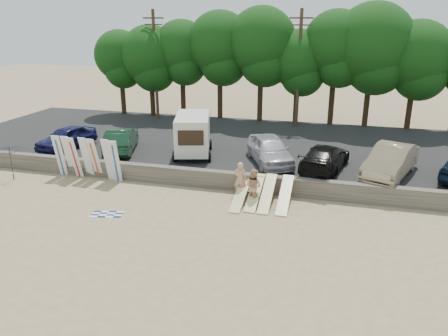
{
  "coord_description": "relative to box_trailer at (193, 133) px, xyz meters",
  "views": [
    {
      "loc": [
        5.38,
        -18.8,
        8.96
      ],
      "look_at": [
        -0.5,
        3.0,
        1.21
      ],
      "focal_mm": 35.0,
      "sensor_mm": 36.0,
      "label": 1
    }
  ],
  "objects": [
    {
      "name": "ground",
      "position": [
        3.45,
        -6.42,
        -2.14
      ],
      "size": [
        120.0,
        120.0,
        0.0
      ],
      "primitive_type": "plane",
      "color": "tan",
      "rests_on": "ground"
    },
    {
      "name": "seawall",
      "position": [
        3.45,
        -3.42,
        -1.64
      ],
      "size": [
        44.0,
        0.5,
        1.0
      ],
      "primitive_type": "cube",
      "color": "#6B6356",
      "rests_on": "ground"
    },
    {
      "name": "parking_lot",
      "position": [
        3.45,
        4.08,
        -1.79
      ],
      "size": [
        44.0,
        14.5,
        0.7
      ],
      "primitive_type": "cube",
      "color": "#282828",
      "rests_on": "ground"
    },
    {
      "name": "treeline",
      "position": [
        4.15,
        11.07,
        4.5
      ],
      "size": [
        32.05,
        6.32,
        9.57
      ],
      "color": "#382616",
      "rests_on": "parking_lot"
    },
    {
      "name": "utility_poles",
      "position": [
        5.45,
        9.58,
        3.29
      ],
      "size": [
        25.8,
        0.26,
        9.0
      ],
      "color": "#473321",
      "rests_on": "parking_lot"
    },
    {
      "name": "box_trailer",
      "position": [
        0.0,
        0.0,
        0.0
      ],
      "size": [
        3.12,
        4.43,
        2.57
      ],
      "rotation": [
        0.0,
        0.0,
        0.27
      ],
      "color": "beige",
      "rests_on": "parking_lot"
    },
    {
      "name": "car_0",
      "position": [
        -8.65,
        -0.77,
        -0.7
      ],
      "size": [
        2.73,
        4.65,
        1.48
      ],
      "primitive_type": "imported",
      "rotation": [
        0.0,
        0.0,
        -0.24
      ],
      "color": "#131543",
      "rests_on": "parking_lot"
    },
    {
      "name": "car_1",
      "position": [
        -4.79,
        -0.45,
        -0.66
      ],
      "size": [
        3.05,
        4.99,
        1.55
      ],
      "primitive_type": "imported",
      "rotation": [
        0.0,
        0.0,
        3.46
      ],
      "color": "#12311C",
      "rests_on": "parking_lot"
    },
    {
      "name": "car_2",
      "position": [
        4.97,
        -0.37,
        -0.6
      ],
      "size": [
        3.89,
        5.32,
        1.69
      ],
      "primitive_type": "imported",
      "rotation": [
        0.0,
        0.0,
        0.44
      ],
      "color": "#B4B2B8",
      "rests_on": "parking_lot"
    },
    {
      "name": "car_3",
      "position": [
        8.21,
        -0.73,
        -0.71
      ],
      "size": [
        3.02,
        5.37,
        1.47
      ],
      "primitive_type": "imported",
      "rotation": [
        0.0,
        0.0,
        2.94
      ],
      "color": "black",
      "rests_on": "parking_lot"
    },
    {
      "name": "car_4",
      "position": [
        11.74,
        -0.89,
        -0.58
      ],
      "size": [
        3.5,
        5.54,
        1.72
      ],
      "primitive_type": "imported",
      "rotation": [
        0.0,
        0.0,
        -0.35
      ],
      "color": "#96805F",
      "rests_on": "parking_lot"
    },
    {
      "name": "surfboard_upright_0",
      "position": [
        -6.99,
        -3.94,
        -0.86
      ],
      "size": [
        0.53,
        0.6,
        2.56
      ],
      "primitive_type": "cube",
      "rotation": [
        0.2,
        0.0,
        0.05
      ],
      "color": "white",
      "rests_on": "ground"
    },
    {
      "name": "surfboard_upright_1",
      "position": [
        -6.44,
        -3.82,
        -0.87
      ],
      "size": [
        0.51,
        0.68,
        2.54
      ],
      "primitive_type": "cube",
      "rotation": [
        0.24,
        0.0,
        0.02
      ],
      "color": "white",
      "rests_on": "ground"
    },
    {
      "name": "surfboard_upright_2",
      "position": [
        -5.92,
        -4.02,
        -0.87
      ],
      "size": [
        0.55,
        0.71,
        2.54
      ],
      "primitive_type": "cube",
      "rotation": [
        0.24,
        0.0,
        -0.08
      ],
      "color": "white",
      "rests_on": "ground"
    },
    {
      "name": "surfboard_upright_3",
      "position": [
        -5.24,
        -3.88,
        -0.87
      ],
      "size": [
        0.55,
        0.67,
        2.55
      ],
      "primitive_type": "cube",
      "rotation": [
        0.22,
        0.0,
        -0.08
      ],
      "color": "white",
      "rests_on": "ground"
    },
    {
      "name": "surfboard_upright_4",
      "position": [
        -4.69,
        -3.89,
        -0.88
      ],
      "size": [
        0.53,
        0.76,
        2.52
      ],
      "primitive_type": "cube",
      "rotation": [
        0.27,
        0.0,
        -0.04
      ],
      "color": "white",
      "rests_on": "ground"
    },
    {
      "name": "surfboard_upright_5",
      "position": [
        -3.78,
        -3.96,
        -0.86
      ],
      "size": [
        0.55,
        0.59,
        2.57
      ],
      "primitive_type": "cube",
      "rotation": [
        0.19,
        0.0,
        -0.1
      ],
      "color": "white",
      "rests_on": "ground"
    },
    {
      "name": "surfboard_upright_6",
      "position": [
        -3.29,
        -4.06,
        -0.86
      ],
      "size": [
        0.57,
        0.66,
        2.55
      ],
      "primitive_type": "cube",
      "rotation": [
        0.21,
        0.0,
        0.13
      ],
      "color": "white",
      "rests_on": "ground"
    },
    {
      "name": "surfboard_low_0",
      "position": [
        4.26,
        -5.02,
        -1.74
      ],
      "size": [
        0.56,
        2.93,
        0.8
      ],
      "primitive_type": "cube",
      "rotation": [
        0.25,
        0.0,
        0.0
      ],
      "color": "beige",
      "rests_on": "ground"
    },
    {
      "name": "surfboard_low_1",
      "position": [
        4.98,
        -4.82,
        -1.61
      ],
      "size": [
        0.56,
        2.85,
        1.07
      ],
      "primitive_type": "cube",
      "rotation": [
        0.34,
        0.0,
        0.0
      ],
      "color": "beige",
      "rests_on": "ground"
    },
    {
      "name": "surfboard_low_2",
      "position": [
        5.62,
        -4.86,
        -1.57
      ],
      "size": [
        0.56,
        2.82,
        1.15
      ],
      "primitive_type": "cube",
      "rotation": [
        0.37,
        0.0,
        0.0
      ],
      "color": "beige",
      "rests_on": "ground"
    },
    {
      "name": "surfboard_low_3",
      "position": [
        6.51,
        -4.83,
        -1.57
      ],
      "size": [
        0.56,
        2.82,
        1.15
      ],
      "primitive_type": "cube",
      "rotation": [
        0.37,
        0.0,
        0.0
      ],
      "color": "beige",
      "rests_on": "ground"
    },
    {
      "name": "beachgoer_a",
      "position": [
        4.06,
        -4.25,
        -1.18
      ],
      "size": [
        0.7,
        0.47,
        1.91
      ],
      "primitive_type": "imported",
      "rotation": [
        0.0,
        0.0,
        3.13
      ],
      "color": "tan",
      "rests_on": "ground"
    },
    {
      "name": "beachgoer_b",
      "position": [
        4.92,
        -4.99,
        -1.21
      ],
      "size": [
        1.1,
        0.99,
        1.85
      ],
      "primitive_type": "imported",
      "rotation": [
        0.0,
        0.0,
        2.75
      ],
      "color": "tan",
      "rests_on": "ground"
    },
    {
      "name": "cooler",
      "position": [
        4.77,
        -4.17,
        -1.98
      ],
      "size": [
        0.42,
        0.35,
        0.32
      ],
      "primitive_type": "cube",
      "rotation": [
        0.0,
        0.0,
        0.14
      ],
      "color": "green",
      "rests_on": "ground"
    },
    {
      "name": "gear_bag",
      "position": [
        4.19,
        -4.2,
        -2.03
      ],
      "size": [
        0.33,
        0.29,
        0.22
      ],
      "primitive_type": "cube",
      "rotation": [
        0.0,
        0.0,
        -0.13
      ],
      "color": "#C45217",
      "rests_on": "ground"
    },
    {
      "name": "beach_towel",
      "position": [
        -1.63,
        -8.14,
        -2.13
      ],
      "size": [
        1.8,
        1.8,
        0.0
      ],
      "primitive_type": "plane",
      "rotation": [
        0.0,
        0.0,
        0.23
      ],
      "color": "white",
      "rests_on": "ground"
    },
    {
      "name": "beach_umbrella",
      "position": [
        -9.34,
        -5.31,
        -1.11
      ],
      "size": [
        2.77,
        2.81,
        2.07
      ],
      "primitive_type": "imported",
      "rotation": [
        0.0,
        0.0,
        6.02
      ],
      "color": "black",
      "rests_on": "ground"
    }
  ]
}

